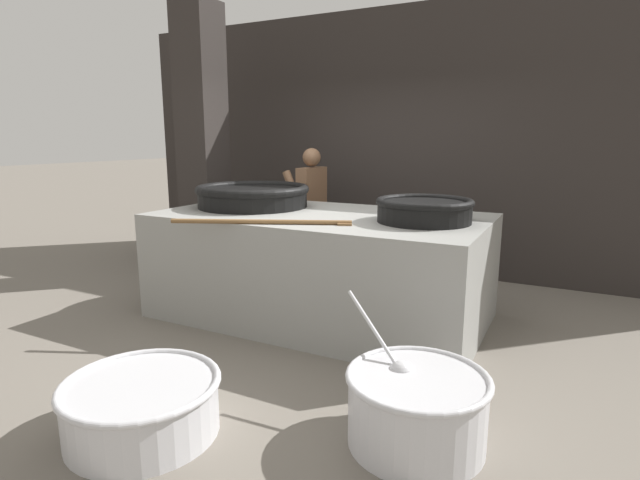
{
  "coord_description": "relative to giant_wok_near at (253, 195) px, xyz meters",
  "views": [
    {
      "loc": [
        2.16,
        -4.19,
        1.73
      ],
      "look_at": [
        0.0,
        0.0,
        0.76
      ],
      "focal_mm": 28.0,
      "sensor_mm": 36.0,
      "label": 1
    }
  ],
  "objects": [
    {
      "name": "ground_plane",
      "position": [
        0.86,
        -0.12,
        -1.14
      ],
      "size": [
        60.0,
        60.0,
        0.0
      ],
      "primitive_type": "plane",
      "color": "slate"
    },
    {
      "name": "back_wall",
      "position": [
        0.86,
        2.07,
        0.53
      ],
      "size": [
        7.88,
        0.24,
        3.34
      ],
      "primitive_type": "cube",
      "color": "#2D2826",
      "rests_on": "ground_plane"
    },
    {
      "name": "support_pillar",
      "position": [
        -1.23,
        0.7,
        0.53
      ],
      "size": [
        0.48,
        0.48,
        3.34
      ],
      "primitive_type": "cube",
      "color": "#2D2826",
      "rests_on": "ground_plane"
    },
    {
      "name": "hearth_platform",
      "position": [
        0.86,
        -0.12,
        -0.63
      ],
      "size": [
        3.1,
        1.68,
        1.02
      ],
      "color": "gray",
      "rests_on": "ground_plane"
    },
    {
      "name": "giant_wok_near",
      "position": [
        0.0,
        0.0,
        0.0
      ],
      "size": [
        1.18,
        1.18,
        0.23
      ],
      "color": "black",
      "rests_on": "hearth_platform"
    },
    {
      "name": "giant_wok_far",
      "position": [
        1.87,
        -0.13,
        -0.01
      ],
      "size": [
        0.83,
        0.83,
        0.21
      ],
      "color": "black",
      "rests_on": "hearth_platform"
    },
    {
      "name": "stirring_paddle",
      "position": [
        0.74,
        -0.84,
        -0.11
      ],
      "size": [
        1.43,
        0.68,
        0.04
      ],
      "rotation": [
        0.0,
        0.0,
        0.41
      ],
      "color": "brown",
      "rests_on": "hearth_platform"
    },
    {
      "name": "cook",
      "position": [
        0.09,
        1.12,
        -0.27
      ],
      "size": [
        0.39,
        0.6,
        1.61
      ],
      "rotation": [
        0.0,
        0.0,
        3.07
      ],
      "color": "brown",
      "rests_on": "ground_plane"
    },
    {
      "name": "prep_bowl_vegetables",
      "position": [
        2.32,
        -1.76,
        -0.91
      ],
      "size": [
        0.99,
        0.82,
        0.75
      ],
      "color": "silver",
      "rests_on": "ground_plane"
    },
    {
      "name": "prep_bowl_meat",
      "position": [
        0.85,
        -2.4,
        -0.96
      ],
      "size": [
        0.93,
        0.93,
        0.34
      ],
      "color": "silver",
      "rests_on": "ground_plane"
    }
  ]
}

